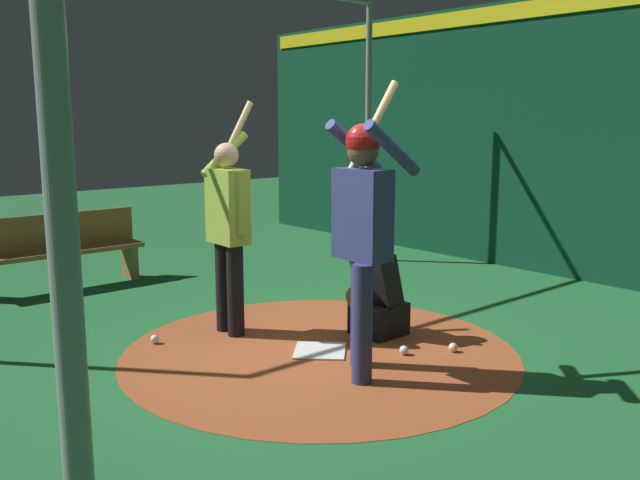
{
  "coord_description": "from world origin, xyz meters",
  "views": [
    {
      "loc": [
        3.55,
        4.13,
        1.92
      ],
      "look_at": [
        0.0,
        0.0,
        0.95
      ],
      "focal_mm": 38.37,
      "sensor_mm": 36.0,
      "label": 1
    }
  ],
  "objects_px": {
    "baseball_0": "(404,350)",
    "bench": "(61,249)",
    "visitor": "(229,224)",
    "catcher": "(376,294)",
    "baseball_2": "(155,339)",
    "batter": "(363,223)",
    "home_plate": "(320,351)",
    "baseball_1": "(453,347)"
  },
  "relations": [
    {
      "from": "visitor",
      "to": "baseball_2",
      "type": "height_order",
      "value": "visitor"
    },
    {
      "from": "home_plate",
      "to": "batter",
      "type": "xyz_separation_m",
      "value": [
        0.07,
        0.57,
        1.15
      ]
    },
    {
      "from": "catcher",
      "to": "visitor",
      "type": "xyz_separation_m",
      "value": [
        0.94,
        -0.91,
        0.61
      ]
    },
    {
      "from": "visitor",
      "to": "batter",
      "type": "bearing_deg",
      "value": 100.01
    },
    {
      "from": "bench",
      "to": "baseball_0",
      "type": "bearing_deg",
      "value": 107.24
    },
    {
      "from": "baseball_1",
      "to": "batter",
      "type": "bearing_deg",
      "value": -9.98
    },
    {
      "from": "home_plate",
      "to": "baseball_0",
      "type": "bearing_deg",
      "value": 133.02
    },
    {
      "from": "catcher",
      "to": "baseball_2",
      "type": "xyz_separation_m",
      "value": [
        1.62,
        -1.07,
        -0.34
      ]
    },
    {
      "from": "visitor",
      "to": "bench",
      "type": "bearing_deg",
      "value": -76.49
    },
    {
      "from": "catcher",
      "to": "baseball_2",
      "type": "distance_m",
      "value": 1.97
    },
    {
      "from": "visitor",
      "to": "baseball_2",
      "type": "bearing_deg",
      "value": -10.7
    },
    {
      "from": "baseball_0",
      "to": "baseball_1",
      "type": "relative_size",
      "value": 1.0
    },
    {
      "from": "baseball_2",
      "to": "batter",
      "type": "bearing_deg",
      "value": 118.07
    },
    {
      "from": "batter",
      "to": "catcher",
      "type": "height_order",
      "value": "batter"
    },
    {
      "from": "baseball_0",
      "to": "visitor",
      "type": "bearing_deg",
      "value": -62.55
    },
    {
      "from": "batter",
      "to": "baseball_1",
      "type": "height_order",
      "value": "batter"
    },
    {
      "from": "catcher",
      "to": "baseball_2",
      "type": "relative_size",
      "value": 13.11
    },
    {
      "from": "visitor",
      "to": "bench",
      "type": "distance_m",
      "value": 2.79
    },
    {
      "from": "batter",
      "to": "baseball_0",
      "type": "bearing_deg",
      "value": -173.73
    },
    {
      "from": "home_plate",
      "to": "catcher",
      "type": "xyz_separation_m",
      "value": [
        -0.67,
        -0.02,
        0.37
      ]
    },
    {
      "from": "baseball_0",
      "to": "bench",
      "type": "bearing_deg",
      "value": -72.76
    },
    {
      "from": "visitor",
      "to": "bench",
      "type": "xyz_separation_m",
      "value": [
        0.53,
        -2.68,
        -0.55
      ]
    },
    {
      "from": "bench",
      "to": "baseball_2",
      "type": "xyz_separation_m",
      "value": [
        0.15,
        2.53,
        -0.41
      ]
    },
    {
      "from": "bench",
      "to": "baseball_1",
      "type": "bearing_deg",
      "value": 110.72
    },
    {
      "from": "batter",
      "to": "visitor",
      "type": "relative_size",
      "value": 1.06
    },
    {
      "from": "baseball_1",
      "to": "baseball_2",
      "type": "xyz_separation_m",
      "value": [
        1.79,
        -1.81,
        0.0
      ]
    },
    {
      "from": "batter",
      "to": "baseball_2",
      "type": "bearing_deg",
      "value": -61.93
    },
    {
      "from": "bench",
      "to": "home_plate",
      "type": "bearing_deg",
      "value": 102.55
    },
    {
      "from": "batter",
      "to": "baseball_0",
      "type": "xyz_separation_m",
      "value": [
        -0.54,
        -0.06,
        -1.12
      ]
    },
    {
      "from": "batter",
      "to": "bench",
      "type": "bearing_deg",
      "value": -80.03
    },
    {
      "from": "catcher",
      "to": "baseball_0",
      "type": "xyz_separation_m",
      "value": [
        0.19,
        0.52,
        -0.34
      ]
    },
    {
      "from": "visitor",
      "to": "catcher",
      "type": "bearing_deg",
      "value": 138.18
    },
    {
      "from": "catcher",
      "to": "bench",
      "type": "relative_size",
      "value": 0.53
    },
    {
      "from": "batter",
      "to": "baseball_0",
      "type": "relative_size",
      "value": 29.84
    },
    {
      "from": "catcher",
      "to": "visitor",
      "type": "relative_size",
      "value": 0.47
    },
    {
      "from": "home_plate",
      "to": "baseball_0",
      "type": "height_order",
      "value": "baseball_0"
    },
    {
      "from": "catcher",
      "to": "batter",
      "type": "bearing_deg",
      "value": 38.35
    },
    {
      "from": "baseball_2",
      "to": "baseball_0",
      "type": "bearing_deg",
      "value": 131.82
    },
    {
      "from": "batter",
      "to": "catcher",
      "type": "xyz_separation_m",
      "value": [
        -0.74,
        -0.58,
        -0.78
      ]
    },
    {
      "from": "baseball_0",
      "to": "batter",
      "type": "bearing_deg",
      "value": 6.27
    },
    {
      "from": "catcher",
      "to": "bench",
      "type": "height_order",
      "value": "catcher"
    },
    {
      "from": "home_plate",
      "to": "visitor",
      "type": "relative_size",
      "value": 0.2
    }
  ]
}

